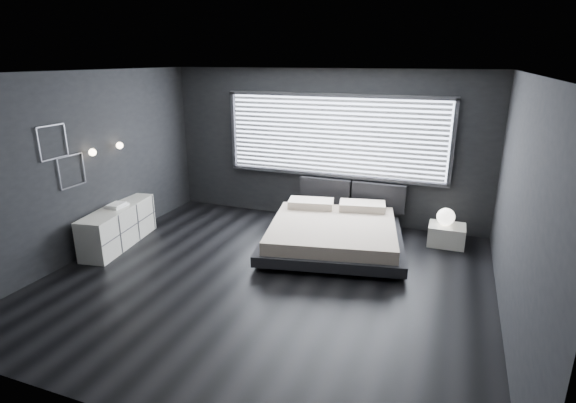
% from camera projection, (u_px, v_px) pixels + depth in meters
% --- Properties ---
extents(room, '(6.04, 6.00, 2.80)m').
position_uv_depth(room, '(265.00, 184.00, 5.87)').
color(room, black).
rests_on(room, ground).
extents(window, '(4.14, 0.09, 1.52)m').
position_uv_depth(window, '(334.00, 136.00, 8.14)').
color(window, white).
rests_on(window, ground).
extents(headboard, '(1.96, 0.16, 0.52)m').
position_uv_depth(headboard, '(351.00, 194.00, 8.28)').
color(headboard, black).
rests_on(headboard, ground).
extents(sconce_near, '(0.18, 0.11, 0.11)m').
position_uv_depth(sconce_near, '(92.00, 152.00, 6.82)').
color(sconce_near, silver).
rests_on(sconce_near, ground).
extents(sconce_far, '(0.18, 0.11, 0.11)m').
position_uv_depth(sconce_far, '(119.00, 145.00, 7.36)').
color(sconce_far, silver).
rests_on(sconce_far, ground).
extents(wall_art_upper, '(0.01, 0.48, 0.48)m').
position_uv_depth(wall_art_upper, '(53.00, 142.00, 6.24)').
color(wall_art_upper, '#47474C').
rests_on(wall_art_upper, ground).
extents(wall_art_lower, '(0.01, 0.48, 0.48)m').
position_uv_depth(wall_art_lower, '(72.00, 171.00, 6.61)').
color(wall_art_lower, '#47474C').
rests_on(wall_art_lower, ground).
extents(bed, '(2.57, 2.49, 0.57)m').
position_uv_depth(bed, '(333.00, 233.00, 7.28)').
color(bed, black).
rests_on(bed, ground).
extents(nightstand, '(0.58, 0.49, 0.34)m').
position_uv_depth(nightstand, '(446.00, 235.00, 7.44)').
color(nightstand, silver).
rests_on(nightstand, ground).
extents(orb_lamp, '(0.29, 0.29, 0.29)m').
position_uv_depth(orb_lamp, '(446.00, 217.00, 7.36)').
color(orb_lamp, white).
rests_on(orb_lamp, nightstand).
extents(dresser, '(0.71, 1.68, 0.65)m').
position_uv_depth(dresser, '(119.00, 226.00, 7.39)').
color(dresser, silver).
rests_on(dresser, ground).
extents(book_stack, '(0.25, 0.33, 0.07)m').
position_uv_depth(book_stack, '(117.00, 205.00, 7.30)').
color(book_stack, white).
rests_on(book_stack, dresser).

